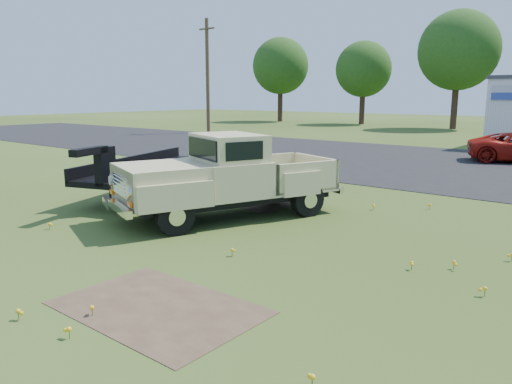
# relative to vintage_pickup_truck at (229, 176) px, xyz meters

# --- Properties ---
(ground) EXTENTS (140.00, 140.00, 0.00)m
(ground) POSITION_rel_vintage_pickup_truck_xyz_m (1.43, -1.80, -1.07)
(ground) COLOR #324416
(ground) RESTS_ON ground
(asphalt_lot) EXTENTS (90.00, 14.00, 0.02)m
(asphalt_lot) POSITION_rel_vintage_pickup_truck_xyz_m (1.43, 13.20, -1.07)
(asphalt_lot) COLOR black
(asphalt_lot) RESTS_ON ground
(dirt_patch_a) EXTENTS (3.00, 2.00, 0.01)m
(dirt_patch_a) POSITION_rel_vintage_pickup_truck_xyz_m (2.93, -4.80, -1.07)
(dirt_patch_a) COLOR #473526
(dirt_patch_a) RESTS_ON ground
(dirt_patch_b) EXTENTS (2.20, 1.60, 0.01)m
(dirt_patch_b) POSITION_rel_vintage_pickup_truck_xyz_m (-0.57, 1.70, -1.07)
(dirt_patch_b) COLOR #473526
(dirt_patch_b) RESTS_ON ground
(utility_pole_west) EXTENTS (1.60, 0.30, 9.00)m
(utility_pole_west) POSITION_rel_vintage_pickup_truck_xyz_m (-20.57, 20.20, 3.54)
(utility_pole_west) COLOR #4D3824
(utility_pole_west) RESTS_ON ground
(treeline_a) EXTENTS (6.40, 6.40, 9.52)m
(treeline_a) POSITION_rel_vintage_pickup_truck_xyz_m (-26.57, 38.20, 5.23)
(treeline_a) COLOR #382519
(treeline_a) RESTS_ON ground
(treeline_b) EXTENTS (5.76, 5.76, 8.57)m
(treeline_b) POSITION_rel_vintage_pickup_truck_xyz_m (-16.57, 39.20, 4.60)
(treeline_b) COLOR #382519
(treeline_b) RESTS_ON ground
(treeline_c) EXTENTS (7.04, 7.04, 10.47)m
(treeline_c) POSITION_rel_vintage_pickup_truck_xyz_m (-6.57, 37.70, 5.87)
(treeline_c) COLOR #382519
(treeline_c) RESTS_ON ground
(vintage_pickup_truck) EXTENTS (4.28, 6.31, 2.13)m
(vintage_pickup_truck) POSITION_rel_vintage_pickup_truck_xyz_m (0.00, 0.00, 0.00)
(vintage_pickup_truck) COLOR #C2B682
(vintage_pickup_truck) RESTS_ON ground
(flatbed_trailer) EXTENTS (4.19, 6.95, 1.80)m
(flatbed_trailer) POSITION_rel_vintage_pickup_truck_xyz_m (-3.72, 0.88, -0.17)
(flatbed_trailer) COLOR black
(flatbed_trailer) RESTS_ON ground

